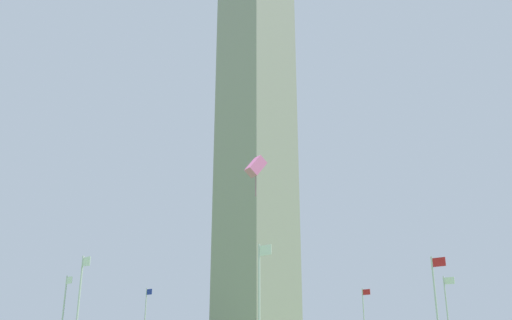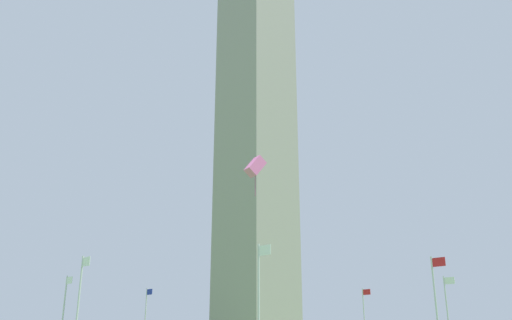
% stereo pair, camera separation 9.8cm
% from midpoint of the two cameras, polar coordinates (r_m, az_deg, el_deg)
% --- Properties ---
extents(obelisk_monument, '(6.16, 6.16, 56.02)m').
position_cam_midpoint_polar(obelisk_monument, '(58.12, -0.05, 7.80)').
color(obelisk_monument, gray).
rests_on(obelisk_monument, ground).
extents(flagpole_n, '(1.12, 0.14, 7.98)m').
position_cam_midpoint_polar(flagpole_n, '(41.55, 18.62, -14.61)').
color(flagpole_n, silver).
rests_on(flagpole_n, ground).
extents(flagpole_ne, '(1.12, 0.14, 7.98)m').
position_cam_midpoint_polar(flagpole_ne, '(55.27, 19.69, -15.27)').
color(flagpole_ne, silver).
rests_on(flagpole_ne, ground).
extents(flagpole_e, '(1.12, 0.14, 7.98)m').
position_cam_midpoint_polar(flagpole_e, '(66.11, 11.42, -16.33)').
color(flagpole_e, silver).
rests_on(flagpole_e, ground).
extents(flagpole_s, '(1.12, 0.14, 7.98)m').
position_cam_midpoint_polar(flagpole_s, '(65.88, -11.73, -16.31)').
color(flagpole_s, silver).
rests_on(flagpole_s, ground).
extents(flagpole_sw, '(1.12, 0.14, 7.98)m').
position_cam_midpoint_polar(flagpole_sw, '(54.89, -19.84, -15.24)').
color(flagpole_sw, silver).
rests_on(flagpole_sw, ground).
extents(flagpole_w, '(1.12, 0.14, 7.98)m').
position_cam_midpoint_polar(flagpole_w, '(41.20, -18.38, -14.61)').
color(flagpole_w, silver).
rests_on(flagpole_w, ground).
extents(flagpole_nw, '(1.12, 0.14, 7.98)m').
position_cam_midpoint_polar(flagpole_nw, '(34.12, 0.34, -14.87)').
color(flagpole_nw, silver).
rests_on(flagpole_nw, ground).
extents(kite_pink_box, '(0.97, 1.46, 2.66)m').
position_cam_midpoint_polar(kite_pink_box, '(34.05, -0.10, -0.70)').
color(kite_pink_box, pink).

